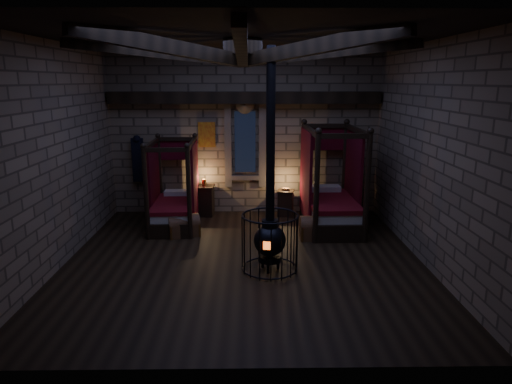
{
  "coord_description": "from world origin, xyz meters",
  "views": [
    {
      "loc": [
        0.11,
        -8.47,
        3.48
      ],
      "look_at": [
        0.24,
        0.6,
        1.25
      ],
      "focal_mm": 32.0,
      "sensor_mm": 36.0,
      "label": 1
    }
  ],
  "objects_px": {
    "stove": "(270,238)",
    "bed_left": "(175,205)",
    "bed_right": "(330,202)",
    "trunk_left": "(184,226)",
    "trunk_right": "(316,228)"
  },
  "relations": [
    {
      "from": "bed_right",
      "to": "trunk_left",
      "type": "bearing_deg",
      "value": -169.88
    },
    {
      "from": "stove",
      "to": "trunk_left",
      "type": "bearing_deg",
      "value": 145.06
    },
    {
      "from": "bed_left",
      "to": "trunk_right",
      "type": "bearing_deg",
      "value": -19.18
    },
    {
      "from": "trunk_right",
      "to": "trunk_left",
      "type": "bearing_deg",
      "value": 175.27
    },
    {
      "from": "bed_left",
      "to": "trunk_right",
      "type": "distance_m",
      "value": 3.51
    },
    {
      "from": "stove",
      "to": "bed_left",
      "type": "bearing_deg",
      "value": 139.84
    },
    {
      "from": "trunk_right",
      "to": "bed_left",
      "type": "bearing_deg",
      "value": 162.4
    },
    {
      "from": "trunk_right",
      "to": "stove",
      "type": "height_order",
      "value": "stove"
    },
    {
      "from": "trunk_right",
      "to": "bed_right",
      "type": "bearing_deg",
      "value": 63.67
    },
    {
      "from": "bed_right",
      "to": "stove",
      "type": "bearing_deg",
      "value": -121.87
    },
    {
      "from": "bed_right",
      "to": "trunk_left",
      "type": "relative_size",
      "value": 3.01
    },
    {
      "from": "bed_left",
      "to": "stove",
      "type": "bearing_deg",
      "value": -53.16
    },
    {
      "from": "bed_left",
      "to": "trunk_left",
      "type": "relative_size",
      "value": 2.59
    },
    {
      "from": "bed_right",
      "to": "trunk_left",
      "type": "distance_m",
      "value": 3.56
    },
    {
      "from": "bed_left",
      "to": "trunk_left",
      "type": "height_order",
      "value": "bed_left"
    }
  ]
}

